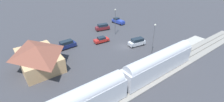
{
  "coord_description": "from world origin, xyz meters",
  "views": [
    {
      "loc": [
        -30.92,
        27.65,
        21.2
      ],
      "look_at": [
        -1.54,
        5.52,
        1.0
      ],
      "focal_mm": 26.1,
      "sensor_mm": 36.0,
      "label": 1
    }
  ],
  "objects": [
    {
      "name": "railway_track",
      "position": [
        -14.0,
        0.0,
        0.09
      ],
      "size": [
        4.8,
        70.0,
        0.3
      ],
      "color": "gray",
      "rests_on": "ground"
    },
    {
      "name": "light_pole_near_platform",
      "position": [
        -7.2,
        -3.35,
        5.02
      ],
      "size": [
        0.44,
        0.44,
        8.01
      ],
      "color": "#515156",
      "rests_on": "ground"
    },
    {
      "name": "pedestrian_on_platform",
      "position": [
        -10.34,
        1.77,
        1.28
      ],
      "size": [
        0.36,
        0.36,
        1.71
      ],
      "color": "#23284C",
      "rests_on": "platform"
    },
    {
      "name": "ground_plane",
      "position": [
        0.0,
        0.0,
        0.0
      ],
      "size": [
        200.0,
        200.0,
        0.0
      ],
      "primitive_type": "plane",
      "color": "#38383D"
    },
    {
      "name": "sedan_red",
      "position": [
        6.13,
        3.68,
        0.88
      ],
      "size": [
        2.25,
        4.65,
        1.74
      ],
      "color": "red",
      "rests_on": "ground"
    },
    {
      "name": "pickup_blue",
      "position": [
        16.4,
        -10.95,
        1.03
      ],
      "size": [
        5.58,
        2.95,
        2.14
      ],
      "color": "#283D9E",
      "rests_on": "ground"
    },
    {
      "name": "platform",
      "position": [
        -10.0,
        0.0,
        0.15
      ],
      "size": [
        3.2,
        46.0,
        0.3
      ],
      "color": "#A8A399",
      "rests_on": "ground"
    },
    {
      "name": "station_building",
      "position": [
        4.0,
        22.0,
        2.73
      ],
      "size": [
        12.68,
        8.68,
        5.26
      ],
      "color": "tan",
      "rests_on": "ground"
    },
    {
      "name": "suv_navy",
      "position": [
        8.83,
        13.38,
        1.15
      ],
      "size": [
        2.12,
        4.96,
        2.22
      ],
      "color": "navy",
      "rests_on": "ground"
    },
    {
      "name": "light_pole_lot_center",
      "position": [
        8.5,
        -3.32,
        5.26
      ],
      "size": [
        0.44,
        0.44,
        8.45
      ],
      "color": "#515156",
      "rests_on": "ground"
    },
    {
      "name": "suv_maroon",
      "position": [
        14.24,
        -2.21,
        1.15
      ],
      "size": [
        2.92,
        5.2,
        2.22
      ],
      "color": "maroon",
      "rests_on": "ground"
    },
    {
      "name": "suv_silver",
      "position": [
        -1.74,
        -3.28,
        1.15
      ],
      "size": [
        2.74,
        5.16,
        2.22
      ],
      "color": "silver",
      "rests_on": "ground"
    }
  ]
}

